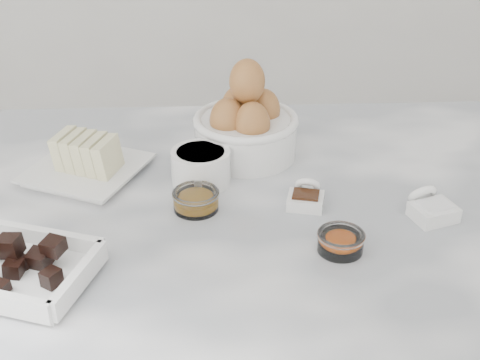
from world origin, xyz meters
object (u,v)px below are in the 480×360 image
butter_plate (83,161)px  sugar_ramekin (201,166)px  chocolate_dish (17,266)px  salt_spoon (431,207)px  egg_bowl (246,125)px  vanilla_spoon (306,197)px  honey_bowl (196,200)px  zest_bowl (341,241)px

butter_plate → sugar_ramekin: (0.19, -0.03, 0.00)m
chocolate_dish → salt_spoon: size_ratio=2.57×
chocolate_dish → egg_bowl: egg_bowl is taller
chocolate_dish → sugar_ramekin: bearing=46.0°
butter_plate → vanilla_spoon: size_ratio=3.02×
egg_bowl → vanilla_spoon: 0.19m
sugar_ramekin → honey_bowl: (-0.01, -0.08, -0.01)m
zest_bowl → honey_bowl: bearing=149.8°
butter_plate → egg_bowl: size_ratio=1.24×
chocolate_dish → honey_bowl: (0.22, 0.16, -0.01)m
zest_bowl → vanilla_spoon: 0.12m
honey_bowl → vanilla_spoon: (0.16, 0.01, -0.00)m
egg_bowl → sugar_ramekin: bearing=-128.7°
butter_plate → zest_bowl: butter_plate is taller
chocolate_dish → butter_plate: size_ratio=1.01×
honey_bowl → sugar_ramekin: bearing=84.8°
egg_bowl → salt_spoon: egg_bowl is taller
honey_bowl → vanilla_spoon: size_ratio=0.97×
egg_bowl → salt_spoon: bearing=-38.7°
chocolate_dish → vanilla_spoon: (0.39, 0.16, -0.01)m
vanilla_spoon → chocolate_dish: bearing=-156.9°
chocolate_dish → egg_bowl: (0.30, 0.33, 0.03)m
chocolate_dish → egg_bowl: size_ratio=1.25×
egg_bowl → butter_plate: bearing=-167.5°
sugar_ramekin → egg_bowl: size_ratio=0.52×
egg_bowl → zest_bowl: (0.11, -0.29, -0.04)m
chocolate_dish → salt_spoon: bearing=12.5°
butter_plate → salt_spoon: size_ratio=2.55×
egg_bowl → honey_bowl: egg_bowl is taller
honey_bowl → vanilla_spoon: bearing=2.0°
sugar_ramekin → vanilla_spoon: (0.16, -0.07, -0.02)m
salt_spoon → zest_bowl: bearing=-151.5°
butter_plate → salt_spoon: bearing=-15.8°
egg_bowl → zest_bowl: size_ratio=2.73×
honey_bowl → salt_spoon: (0.34, -0.03, -0.00)m
honey_bowl → zest_bowl: 0.23m
butter_plate → salt_spoon: 0.54m
zest_bowl → salt_spoon: size_ratio=0.75×
salt_spoon → chocolate_dish: bearing=-167.5°
egg_bowl → vanilla_spoon: bearing=-63.7°
chocolate_dish → zest_bowl: chocolate_dish is taller
honey_bowl → zest_bowl: size_ratio=1.08×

